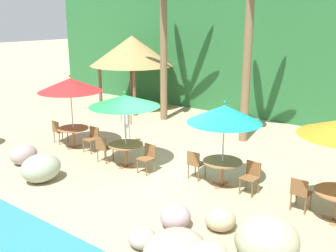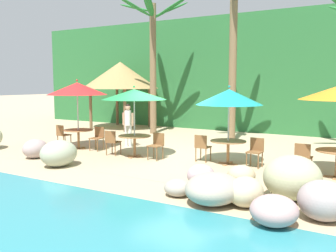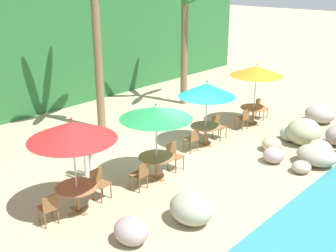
% 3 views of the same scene
% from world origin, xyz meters
% --- Properties ---
extents(ground_plane, '(120.00, 120.00, 0.00)m').
position_xyz_m(ground_plane, '(0.00, 0.00, 0.00)').
color(ground_plane, tan).
extents(terrace_deck, '(18.00, 5.20, 0.01)m').
position_xyz_m(terrace_deck, '(0.00, 0.00, 0.00)').
color(terrace_deck, tan).
rests_on(terrace_deck, ground).
extents(foliage_backdrop, '(28.00, 2.40, 6.00)m').
position_xyz_m(foliage_backdrop, '(0.00, 9.00, 3.00)').
color(foliage_backdrop, '#286633').
rests_on(foliage_backdrop, ground).
extents(rock_seawall, '(15.44, 3.30, 0.97)m').
position_xyz_m(rock_seawall, '(1.83, -2.67, 0.37)').
color(rock_seawall, '#9F908E').
rests_on(rock_seawall, ground).
extents(umbrella_red, '(2.25, 2.25, 2.64)m').
position_xyz_m(umbrella_red, '(-4.15, -0.08, 2.30)').
color(umbrella_red, silver).
rests_on(umbrella_red, ground).
extents(dining_table_red, '(1.10, 1.10, 0.74)m').
position_xyz_m(dining_table_red, '(-4.15, -0.08, 0.61)').
color(dining_table_red, olive).
rests_on(dining_table_red, ground).
extents(chair_red_seaward, '(0.44, 0.45, 0.87)m').
position_xyz_m(chair_red_seaward, '(-3.30, 0.06, 0.51)').
color(chair_red_seaward, brown).
rests_on(chair_red_seaward, ground).
extents(chair_red_inland, '(0.46, 0.47, 0.87)m').
position_xyz_m(chair_red_inland, '(-5.00, -0.09, 0.51)').
color(chair_red_inland, brown).
rests_on(chair_red_inland, ground).
extents(umbrella_green, '(2.18, 2.18, 2.43)m').
position_xyz_m(umbrella_green, '(-1.37, -0.30, 2.13)').
color(umbrella_green, silver).
rests_on(umbrella_green, ground).
extents(dining_table_green, '(1.10, 1.10, 0.74)m').
position_xyz_m(dining_table_green, '(-1.37, -0.30, 0.61)').
color(dining_table_green, olive).
rests_on(dining_table_green, ground).
extents(chair_green_seaward, '(0.44, 0.44, 0.87)m').
position_xyz_m(chair_green_seaward, '(-0.51, -0.24, 0.51)').
color(chair_green_seaward, brown).
rests_on(chair_green_seaward, ground).
extents(chair_green_inland, '(0.46, 0.47, 0.87)m').
position_xyz_m(chair_green_inland, '(-2.20, -0.47, 0.51)').
color(chair_green_inland, brown).
rests_on(chair_green_inland, ground).
extents(umbrella_teal, '(2.04, 2.04, 2.44)m').
position_xyz_m(umbrella_teal, '(1.78, 0.26, 2.09)').
color(umbrella_teal, silver).
rests_on(umbrella_teal, ground).
extents(dining_table_teal, '(1.10, 1.10, 0.74)m').
position_xyz_m(dining_table_teal, '(1.78, 0.26, 0.61)').
color(dining_table_teal, olive).
rests_on(dining_table_teal, ground).
extents(chair_teal_seaward, '(0.43, 0.44, 0.87)m').
position_xyz_m(chair_teal_seaward, '(2.64, 0.32, 0.51)').
color(chair_teal_seaward, brown).
rests_on(chair_teal_seaward, ground).
extents(chair_teal_inland, '(0.43, 0.43, 0.87)m').
position_xyz_m(chair_teal_inland, '(0.93, 0.18, 0.51)').
color(chair_teal_inland, brown).
rests_on(chair_teal_inland, ground).
extents(chair_orange_inland, '(0.43, 0.44, 0.87)m').
position_xyz_m(chair_orange_inland, '(4.04, 0.08, 0.51)').
color(chair_orange_inland, brown).
rests_on(chair_orange_inland, ground).
extents(palm_tree_nearest, '(3.78, 3.44, 6.60)m').
position_xyz_m(palm_tree_nearest, '(-4.09, 5.10, 4.46)').
color(palm_tree_nearest, brown).
rests_on(palm_tree_nearest, ground).
extents(palm_tree_second, '(3.03, 2.92, 6.91)m').
position_xyz_m(palm_tree_second, '(0.30, 4.41, 4.53)').
color(palm_tree_second, brown).
rests_on(palm_tree_second, ground).
extents(palapa_hut, '(4.22, 4.22, 3.66)m').
position_xyz_m(palapa_hut, '(-6.80, 6.00, 2.91)').
color(palapa_hut, brown).
rests_on(palapa_hut, ground).
extents(waiter_in_white, '(0.52, 0.39, 1.70)m').
position_xyz_m(waiter_in_white, '(-2.77, 1.23, 0.99)').
color(waiter_in_white, white).
rests_on(waiter_in_white, ground).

